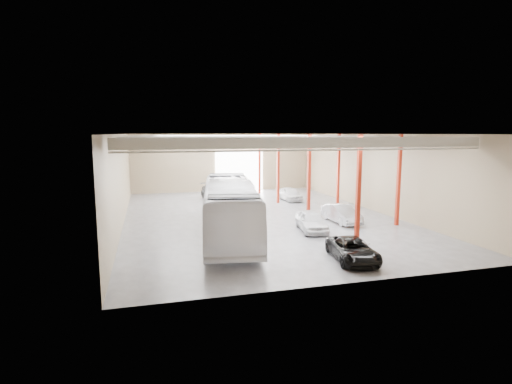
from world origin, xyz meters
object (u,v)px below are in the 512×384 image
coach_bus (230,208)px  car_row_a (311,221)px  car_right_near (341,214)px  car_right_far (290,194)px  black_sedan (353,250)px  car_row_c (216,192)px  car_row_b (233,200)px

coach_bus → car_row_a: (6.06, -0.01, -1.23)m
car_right_near → car_right_far: (-0.28, 11.13, -0.03)m
black_sedan → car_row_c: (-3.86, 22.70, 0.18)m
car_row_a → car_row_c: 16.30m
car_right_near → car_row_c: bearing=117.6°
car_right_near → car_row_b: bearing=127.6°
black_sedan → car_right_far: size_ratio=1.11×
car_row_b → car_row_a: bearing=-54.1°
black_sedan → car_row_c: size_ratio=0.81×
black_sedan → car_right_near: size_ratio=1.03×
car_row_a → car_right_near: 3.92m
black_sedan → car_right_far: bearing=89.1°
car_row_c → car_right_near: size_ratio=1.27×
car_row_c → car_row_b: bearing=-89.5°
car_row_c → car_right_near: bearing=-68.1°
car_row_c → black_sedan: bearing=-88.0°
car_row_a → car_row_c: car_row_c is taller
car_row_b → black_sedan: bearing=-63.1°
car_right_far → car_row_b: bearing=-161.7°
car_right_far → coach_bus: bearing=-127.7°
car_right_near → black_sedan: bearing=-115.5°
car_row_a → car_row_b: bearing=117.8°
black_sedan → car_row_a: 7.02m
black_sedan → car_row_b: (-3.12, 17.50, 0.16)m
coach_bus → black_sedan: bearing=-42.4°
car_row_a → car_row_b: size_ratio=0.91×
car_row_b → car_right_near: car_row_b is taller
car_right_near → car_right_far: 11.14m
coach_bus → car_row_c: size_ratio=2.54×
car_row_c → car_row_a: bearing=-82.0°
car_row_c → car_right_far: car_row_c is taller
car_row_b → car_row_c: bearing=114.9°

